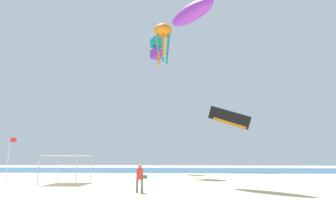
# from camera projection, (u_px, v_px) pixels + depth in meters

# --- Properties ---
(ground) EXTENTS (110.00, 110.00, 0.10)m
(ground) POSITION_uv_depth(u_px,v_px,m) (141.00, 187.00, 19.88)
(ground) COLOR beige
(ocean_strip) EXTENTS (110.00, 19.47, 0.03)m
(ocean_strip) POSITION_uv_depth(u_px,v_px,m) (167.00, 170.00, 46.11)
(ocean_strip) COLOR #28608C
(ocean_strip) RESTS_ON ground
(canopy_tent) EXTENTS (3.03, 3.19, 2.22)m
(canopy_tent) POSITION_uv_depth(u_px,v_px,m) (67.00, 157.00, 22.26)
(canopy_tent) COLOR #B2B2B7
(canopy_tent) RESTS_ON ground
(person_leftmost) EXTENTS (0.44, 0.39, 1.65)m
(person_leftmost) POSITION_uv_depth(u_px,v_px,m) (140.00, 176.00, 16.17)
(person_leftmost) COLOR slate
(person_leftmost) RESTS_ON ground
(banner_flag) EXTENTS (0.61, 0.06, 3.69)m
(banner_flag) POSITION_uv_depth(u_px,v_px,m) (9.00, 155.00, 22.66)
(banner_flag) COLOR silver
(banner_flag) RESTS_ON ground
(cooler_box) EXTENTS (0.57, 0.37, 0.35)m
(cooler_box) POSITION_uv_depth(u_px,v_px,m) (144.00, 177.00, 27.26)
(cooler_box) COLOR #1E8C4C
(cooler_box) RESTS_ON ground
(kite_inflatable_purple) EXTENTS (4.90, 5.14, 2.14)m
(kite_inflatable_purple) POSITION_uv_depth(u_px,v_px,m) (191.00, 13.00, 24.91)
(kite_inflatable_purple) COLOR purple
(kite_octopus_orange) EXTENTS (3.30, 3.30, 5.57)m
(kite_octopus_orange) POSITION_uv_depth(u_px,v_px,m) (163.00, 33.00, 35.94)
(kite_octopus_orange) COLOR orange
(kite_parafoil_black) EXTENTS (6.15, 3.25, 4.04)m
(kite_parafoil_black) POSITION_uv_depth(u_px,v_px,m) (229.00, 118.00, 41.46)
(kite_parafoil_black) COLOR black
(kite_box_teal) EXTENTS (2.19, 2.20, 3.30)m
(kite_box_teal) POSITION_uv_depth(u_px,v_px,m) (157.00, 48.00, 43.70)
(kite_box_teal) COLOR teal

